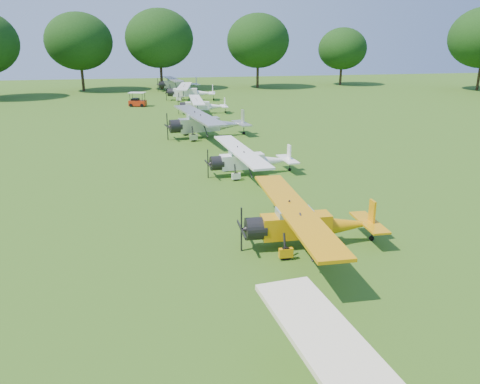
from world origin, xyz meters
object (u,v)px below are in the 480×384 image
(aircraft_4, at_px, (205,122))
(golf_cart, at_px, (137,102))
(aircraft_2, at_px, (307,221))
(aircraft_5, at_px, (201,104))
(aircraft_6, at_px, (189,91))
(aircraft_7, at_px, (177,83))
(aircraft_3, at_px, (248,158))

(aircraft_4, xyz_separation_m, golf_cart, (-6.05, 20.81, -0.75))
(aircraft_2, distance_m, golf_cart, 44.62)
(aircraft_5, xyz_separation_m, aircraft_6, (-0.25, 12.23, 0.22))
(aircraft_5, bearing_deg, aircraft_4, -93.13)
(aircraft_4, distance_m, aircraft_7, 38.00)
(aircraft_2, xyz_separation_m, golf_cart, (-7.38, 44.00, -0.52))
(aircraft_3, xyz_separation_m, aircraft_7, (-1.09, 50.18, 0.19))
(aircraft_4, distance_m, golf_cart, 21.69)
(aircraft_3, height_order, aircraft_5, aircraft_3)
(aircraft_5, height_order, aircraft_7, aircraft_7)
(aircraft_6, bearing_deg, aircraft_4, -83.25)
(golf_cart, bearing_deg, aircraft_3, -60.84)
(aircraft_6, xyz_separation_m, aircraft_7, (-0.83, 12.36, -0.01))
(aircraft_5, bearing_deg, aircraft_3, -87.91)
(aircraft_7, relative_size, golf_cart, 4.72)
(aircraft_2, xyz_separation_m, aircraft_5, (-0.11, 36.60, -0.06))
(aircraft_3, relative_size, aircraft_7, 0.85)
(aircraft_4, height_order, aircraft_6, aircraft_4)
(aircraft_2, bearing_deg, aircraft_6, 91.53)
(golf_cart, bearing_deg, aircraft_2, -63.77)
(aircraft_3, xyz_separation_m, aircraft_4, (-1.23, 12.18, 0.28))
(aircraft_2, distance_m, aircraft_3, 11.00)
(aircraft_3, bearing_deg, golf_cart, 97.33)
(aircraft_6, height_order, aircraft_7, aircraft_6)
(aircraft_5, bearing_deg, aircraft_6, 93.23)
(aircraft_6, distance_m, aircraft_7, 12.39)
(aircraft_5, relative_size, aircraft_7, 0.83)
(aircraft_5, bearing_deg, aircraft_2, -87.77)
(aircraft_3, bearing_deg, aircraft_7, 86.13)
(aircraft_2, distance_m, aircraft_7, 61.20)
(aircraft_5, height_order, aircraft_6, aircraft_6)
(aircraft_2, bearing_deg, golf_cart, 100.62)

